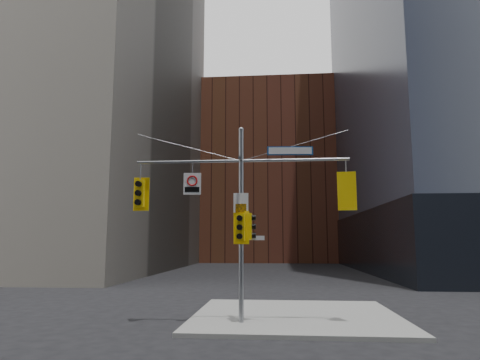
% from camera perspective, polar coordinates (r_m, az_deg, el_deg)
% --- Properties ---
extents(ground, '(160.00, 160.00, 0.00)m').
position_cam_1_polar(ground, '(14.10, -0.57, -20.47)').
color(ground, black).
rests_on(ground, ground).
extents(sidewalk_corner, '(8.00, 8.00, 0.15)m').
position_cam_1_polar(sidewalk_corner, '(17.96, 7.41, -17.51)').
color(sidewalk_corner, gray).
rests_on(sidewalk_corner, ground).
extents(brick_midrise, '(26.00, 20.00, 28.00)m').
position_cam_1_polar(brick_midrise, '(72.57, 3.89, 0.48)').
color(brick_midrise, brown).
rests_on(brick_midrise, ground).
extents(signal_assembly, '(8.00, 0.80, 7.30)m').
position_cam_1_polar(signal_assembly, '(15.83, 0.16, -3.06)').
color(signal_assembly, gray).
rests_on(signal_assembly, ground).
extents(traffic_light_west_arm, '(0.61, 0.48, 1.28)m').
position_cam_1_polar(traffic_light_west_arm, '(16.66, -13.20, -1.78)').
color(traffic_light_west_arm, yellow).
rests_on(traffic_light_west_arm, ground).
extents(traffic_light_east_arm, '(0.67, 0.57, 1.40)m').
position_cam_1_polar(traffic_light_east_arm, '(16.01, 14.04, -1.50)').
color(traffic_light_east_arm, yellow).
rests_on(traffic_light_east_arm, ground).
extents(traffic_light_pole_side, '(0.37, 0.32, 0.97)m').
position_cam_1_polar(traffic_light_pole_side, '(15.76, 1.33, -6.22)').
color(traffic_light_pole_side, yellow).
rests_on(traffic_light_pole_side, ground).
extents(traffic_light_pole_front, '(0.57, 0.48, 1.20)m').
position_cam_1_polar(traffic_light_pole_front, '(15.51, 0.07, -6.33)').
color(traffic_light_pole_front, yellow).
rests_on(traffic_light_pole_front, ground).
extents(street_sign_blade, '(1.70, 0.17, 0.33)m').
position_cam_1_polar(street_sign_blade, '(16.08, 6.70, 3.89)').
color(street_sign_blade, navy).
rests_on(street_sign_blade, ground).
extents(regulatory_sign_arm, '(0.66, 0.10, 0.82)m').
position_cam_1_polar(regulatory_sign_arm, '(16.16, -6.39, -0.40)').
color(regulatory_sign_arm, silver).
rests_on(regulatory_sign_arm, ground).
extents(regulatory_sign_pole, '(0.55, 0.05, 0.72)m').
position_cam_1_polar(regulatory_sign_pole, '(15.71, 0.12, -3.13)').
color(regulatory_sign_pole, silver).
rests_on(regulatory_sign_pole, ground).
extents(street_blade_ew, '(0.81, 0.06, 0.16)m').
position_cam_1_polar(street_blade_ew, '(15.74, 1.81, -7.73)').
color(street_blade_ew, silver).
rests_on(street_blade_ew, ground).
extents(street_blade_ns, '(0.03, 0.69, 0.14)m').
position_cam_1_polar(street_blade_ns, '(16.22, 0.30, -8.68)').
color(street_blade_ns, '#145926').
rests_on(street_blade_ns, ground).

